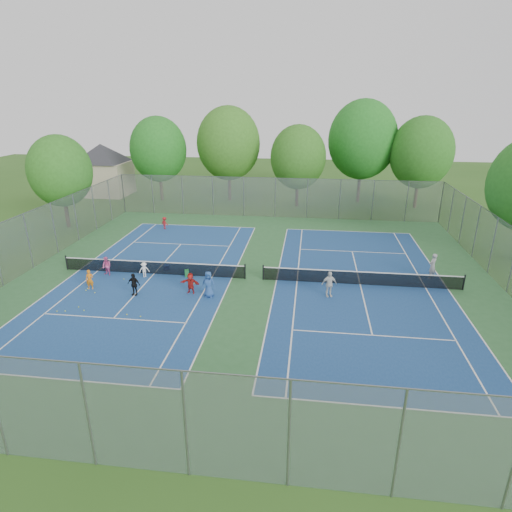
% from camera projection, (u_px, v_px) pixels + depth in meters
% --- Properties ---
extents(ground, '(120.00, 120.00, 0.00)m').
position_uv_depth(ground, '(254.00, 279.00, 28.76)').
color(ground, '#2C561B').
rests_on(ground, ground).
extents(court_pad, '(32.00, 32.00, 0.01)m').
position_uv_depth(court_pad, '(254.00, 279.00, 28.76)').
color(court_pad, '#2D6032').
rests_on(court_pad, ground).
extents(court_left, '(10.97, 23.77, 0.01)m').
position_uv_depth(court_left, '(154.00, 274.00, 29.60)').
color(court_left, navy).
rests_on(court_left, court_pad).
extents(court_right, '(10.97, 23.77, 0.01)m').
position_uv_depth(court_right, '(360.00, 284.00, 27.92)').
color(court_right, navy).
rests_on(court_right, court_pad).
extents(net_left, '(12.87, 0.10, 0.91)m').
position_uv_depth(net_left, '(154.00, 268.00, 29.45)').
color(net_left, black).
rests_on(net_left, ground).
extents(net_right, '(12.87, 0.10, 0.91)m').
position_uv_depth(net_right, '(361.00, 278.00, 27.76)').
color(net_right, black).
rests_on(net_right, ground).
extents(fence_north, '(32.00, 0.10, 4.00)m').
position_uv_depth(fence_north, '(275.00, 198.00, 42.93)').
color(fence_north, gray).
rests_on(fence_north, ground).
extents(fence_south, '(32.00, 0.10, 4.00)m').
position_uv_depth(fence_south, '(185.00, 425.00, 13.20)').
color(fence_south, gray).
rests_on(fence_south, ground).
extents(fence_west, '(0.10, 32.00, 4.00)m').
position_uv_depth(fence_west, '(28.00, 241.00, 29.99)').
color(fence_west, gray).
rests_on(fence_west, ground).
extents(house, '(11.03, 11.03, 7.30)m').
position_uv_depth(house, '(102.00, 161.00, 52.24)').
color(house, '#B7A88C').
rests_on(house, ground).
extents(tree_nw, '(6.40, 6.40, 9.58)m').
position_uv_depth(tree_nw, '(158.00, 149.00, 48.83)').
color(tree_nw, '#443326').
rests_on(tree_nw, ground).
extents(tree_nl, '(7.20, 7.20, 10.69)m').
position_uv_depth(tree_nl, '(229.00, 143.00, 48.57)').
color(tree_nl, '#443326').
rests_on(tree_nl, ground).
extents(tree_nc, '(6.00, 6.00, 8.85)m').
position_uv_depth(tree_nc, '(298.00, 157.00, 46.15)').
color(tree_nc, '#443326').
rests_on(tree_nc, ground).
extents(tree_nr, '(7.60, 7.60, 11.42)m').
position_uv_depth(tree_nr, '(363.00, 140.00, 47.52)').
color(tree_nr, '#443326').
rests_on(tree_nr, ground).
extents(tree_ne, '(6.60, 6.60, 9.77)m').
position_uv_depth(tree_ne, '(421.00, 153.00, 45.31)').
color(tree_ne, '#443326').
rests_on(tree_ne, ground).
extents(tree_side_w, '(5.60, 5.60, 8.47)m').
position_uv_depth(tree_side_w, '(60.00, 171.00, 38.51)').
color(tree_side_w, '#443326').
rests_on(tree_side_w, ground).
extents(ball_crate, '(0.42, 0.42, 0.32)m').
position_uv_depth(ball_crate, '(167.00, 267.00, 30.34)').
color(ball_crate, blue).
rests_on(ball_crate, ground).
extents(ball_hopper, '(0.34, 0.34, 0.52)m').
position_uv_depth(ball_hopper, '(187.00, 273.00, 29.04)').
color(ball_hopper, '#228036').
rests_on(ball_hopper, ground).
extents(student_a, '(0.54, 0.42, 1.31)m').
position_uv_depth(student_a, '(90.00, 280.00, 27.06)').
color(student_a, orange).
rests_on(student_a, ground).
extents(student_b, '(0.78, 0.70, 1.33)m').
position_uv_depth(student_b, '(107.00, 266.00, 29.19)').
color(student_b, '#DB5593').
rests_on(student_b, ground).
extents(student_c, '(0.80, 0.68, 1.07)m').
position_uv_depth(student_c, '(144.00, 270.00, 28.91)').
color(student_c, white).
rests_on(student_c, ground).
extents(student_d, '(0.90, 0.49, 1.45)m').
position_uv_depth(student_d, '(134.00, 284.00, 26.22)').
color(student_d, black).
rests_on(student_d, ground).
extents(student_e, '(0.81, 0.53, 1.66)m').
position_uv_depth(student_e, '(208.00, 284.00, 25.96)').
color(student_e, '#274D90').
rests_on(student_e, ground).
extents(student_f, '(1.29, 0.56, 1.35)m').
position_uv_depth(student_f, '(190.00, 283.00, 26.50)').
color(student_f, '#AD1E18').
rests_on(student_f, ground).
extents(child_far_baseline, '(0.85, 0.70, 1.15)m').
position_uv_depth(child_far_baseline, '(165.00, 223.00, 39.48)').
color(child_far_baseline, maroon).
rests_on(child_far_baseline, ground).
extents(instructor, '(0.76, 0.75, 1.77)m').
position_uv_depth(instructor, '(433.00, 266.00, 28.62)').
color(instructor, '#9B9B9E').
rests_on(instructor, ground).
extents(teen_court_b, '(1.04, 0.68, 1.64)m').
position_uv_depth(teen_court_b, '(329.00, 284.00, 26.02)').
color(teen_court_b, silver).
rests_on(teen_court_b, ground).
extents(tennis_ball_0, '(0.07, 0.07, 0.07)m').
position_uv_depth(tennis_ball_0, '(194.00, 284.00, 27.97)').
color(tennis_ball_0, '#B5CA2F').
rests_on(tennis_ball_0, ground).
extents(tennis_ball_1, '(0.07, 0.07, 0.07)m').
position_uv_depth(tennis_ball_1, '(95.00, 293.00, 26.67)').
color(tennis_ball_1, '#E9EF37').
rests_on(tennis_ball_1, ground).
extents(tennis_ball_2, '(0.07, 0.07, 0.07)m').
position_uv_depth(tennis_ball_2, '(79.00, 307.00, 24.85)').
color(tennis_ball_2, '#B0C72E').
rests_on(tennis_ball_2, ground).
extents(tennis_ball_3, '(0.07, 0.07, 0.07)m').
position_uv_depth(tennis_ball_3, '(88.00, 289.00, 27.25)').
color(tennis_ball_3, '#DDF038').
rests_on(tennis_ball_3, ground).
extents(tennis_ball_4, '(0.07, 0.07, 0.07)m').
position_uv_depth(tennis_ball_4, '(124.00, 279.00, 28.67)').
color(tennis_ball_4, '#B2C22D').
rests_on(tennis_ball_4, ground).
extents(tennis_ball_5, '(0.07, 0.07, 0.07)m').
position_uv_depth(tennis_ball_5, '(127.00, 315.00, 23.99)').
color(tennis_ball_5, yellow).
rests_on(tennis_ball_5, ground).
extents(tennis_ball_6, '(0.07, 0.07, 0.07)m').
position_uv_depth(tennis_ball_6, '(65.00, 311.00, 24.39)').
color(tennis_ball_6, '#CDF037').
rests_on(tennis_ball_6, ground).
extents(tennis_ball_7, '(0.07, 0.07, 0.07)m').
position_uv_depth(tennis_ball_7, '(84.00, 311.00, 24.46)').
color(tennis_ball_7, '#C3EC36').
rests_on(tennis_ball_7, ground).
extents(tennis_ball_8, '(0.07, 0.07, 0.07)m').
position_uv_depth(tennis_ball_8, '(140.00, 317.00, 23.79)').
color(tennis_ball_8, gold).
rests_on(tennis_ball_8, ground).
extents(tennis_ball_9, '(0.07, 0.07, 0.07)m').
position_uv_depth(tennis_ball_9, '(57.00, 311.00, 24.36)').
color(tennis_ball_9, '#D1E635').
rests_on(tennis_ball_9, ground).
extents(tennis_ball_10, '(0.07, 0.07, 0.07)m').
position_uv_depth(tennis_ball_10, '(86.00, 291.00, 27.00)').
color(tennis_ball_10, yellow).
rests_on(tennis_ball_10, ground).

